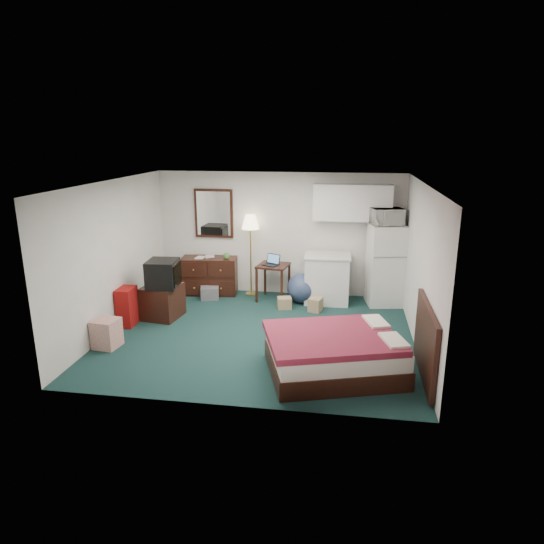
% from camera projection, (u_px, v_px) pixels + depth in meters
% --- Properties ---
extents(floor, '(5.00, 4.50, 0.01)m').
position_uv_depth(floor, '(260.00, 334.00, 8.10)').
color(floor, black).
rests_on(floor, ground).
extents(ceiling, '(5.00, 4.50, 0.01)m').
position_uv_depth(ceiling, '(259.00, 183.00, 7.41)').
color(ceiling, silver).
rests_on(ceiling, walls).
extents(walls, '(5.01, 4.51, 2.50)m').
position_uv_depth(walls, '(260.00, 262.00, 7.76)').
color(walls, silver).
rests_on(walls, floor).
extents(mirror, '(0.80, 0.06, 1.00)m').
position_uv_depth(mirror, '(214.00, 213.00, 9.95)').
color(mirror, white).
rests_on(mirror, walls).
extents(upper_cabinets, '(1.50, 0.35, 0.70)m').
position_uv_depth(upper_cabinets, '(352.00, 203.00, 9.33)').
color(upper_cabinets, white).
rests_on(upper_cabinets, walls).
extents(headboard, '(0.06, 1.56, 1.00)m').
position_uv_depth(headboard, '(426.00, 342.00, 6.46)').
color(headboard, black).
rests_on(headboard, walls).
extents(dresser, '(1.17, 0.62, 0.77)m').
position_uv_depth(dresser, '(210.00, 275.00, 10.08)').
color(dresser, black).
rests_on(dresser, floor).
extents(floor_lamp, '(0.44, 0.44, 1.66)m').
position_uv_depth(floor_lamp, '(251.00, 255.00, 9.90)').
color(floor_lamp, gold).
rests_on(floor_lamp, floor).
extents(desk, '(0.66, 0.66, 0.73)m').
position_uv_depth(desk, '(273.00, 282.00, 9.69)').
color(desk, black).
rests_on(desk, floor).
extents(exercise_ball, '(0.63, 0.63, 0.59)m').
position_uv_depth(exercise_ball, '(302.00, 288.00, 9.54)').
color(exercise_ball, navy).
rests_on(exercise_ball, floor).
extents(kitchen_counter, '(0.86, 0.66, 0.93)m').
position_uv_depth(kitchen_counter, '(327.00, 279.00, 9.53)').
color(kitchen_counter, white).
rests_on(kitchen_counter, floor).
extents(fridge, '(0.75, 0.75, 1.57)m').
position_uv_depth(fridge, '(385.00, 265.00, 9.36)').
color(fridge, white).
rests_on(fridge, floor).
extents(bed, '(2.10, 1.84, 0.57)m').
position_uv_depth(bed, '(334.00, 354.00, 6.71)').
color(bed, maroon).
rests_on(bed, floor).
extents(tv_stand, '(0.69, 0.73, 0.60)m').
position_uv_depth(tv_stand, '(163.00, 301.00, 8.77)').
color(tv_stand, black).
rests_on(tv_stand, floor).
extents(suitcase, '(0.27, 0.42, 0.67)m').
position_uv_depth(suitcase, '(127.00, 307.00, 8.40)').
color(suitcase, maroon).
rests_on(suitcase, floor).
extents(retail_box, '(0.41, 0.41, 0.45)m').
position_uv_depth(retail_box, '(107.00, 333.00, 7.55)').
color(retail_box, silver).
rests_on(retail_box, floor).
extents(file_bin, '(0.42, 0.36, 0.25)m').
position_uv_depth(file_bin, '(210.00, 293.00, 9.79)').
color(file_bin, slate).
rests_on(file_bin, floor).
extents(cardboard_box_a, '(0.31, 0.28, 0.22)m').
position_uv_depth(cardboard_box_a, '(284.00, 303.00, 9.26)').
color(cardboard_box_a, olive).
rests_on(cardboard_box_a, floor).
extents(cardboard_box_b, '(0.29, 0.31, 0.26)m').
position_uv_depth(cardboard_box_b, '(315.00, 305.00, 9.11)').
color(cardboard_box_b, olive).
rests_on(cardboard_box_b, floor).
extents(laptop, '(0.38, 0.35, 0.21)m').
position_uv_depth(laptop, '(270.00, 260.00, 9.51)').
color(laptop, black).
rests_on(laptop, desk).
extents(crt_tv, '(0.57, 0.61, 0.49)m').
position_uv_depth(crt_tv, '(163.00, 274.00, 8.56)').
color(crt_tv, black).
rests_on(crt_tv, tv_stand).
extents(microwave, '(0.64, 0.47, 0.39)m').
position_uv_depth(microwave, '(387.00, 215.00, 9.04)').
color(microwave, white).
rests_on(microwave, fridge).
extents(book_a, '(0.18, 0.03, 0.24)m').
position_uv_depth(book_a, '(196.00, 252.00, 9.93)').
color(book_a, olive).
rests_on(book_a, dresser).
extents(book_b, '(0.18, 0.08, 0.24)m').
position_uv_depth(book_b, '(205.00, 251.00, 9.98)').
color(book_b, olive).
rests_on(book_b, dresser).
extents(mug, '(0.16, 0.14, 0.13)m').
position_uv_depth(mug, '(226.00, 256.00, 9.86)').
color(mug, '#49913D').
rests_on(mug, dresser).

